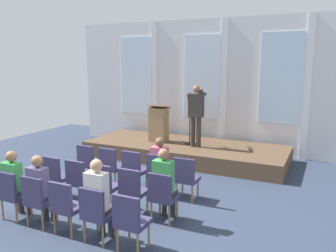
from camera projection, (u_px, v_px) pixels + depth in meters
The scene contains 26 objects.
ground_plane at pixel (106, 209), 6.79m from camera, with size 14.25×14.25×0.00m, color #2D384C.
rear_partition at pixel (203, 85), 11.23m from camera, with size 9.32×0.14×4.24m.
stage_platform at pixel (185, 151), 10.35m from camera, with size 5.99×2.24×0.45m, color brown.
speaker at pixel (196, 111), 9.78m from camera, with size 0.50×0.69×1.78m.
mic_stand at pixel (190, 133), 10.25m from camera, with size 0.28×0.28×1.55m.
lectern at pixel (159, 124), 10.55m from camera, with size 0.60×0.48×1.16m.
chair_r0_c0 at pixel (88, 161), 8.19m from camera, with size 0.46×0.44×0.94m.
chair_r0_c1 at pixel (110, 164), 7.93m from camera, with size 0.46×0.44×0.94m.
chair_r0_c2 at pixel (134, 168), 7.66m from camera, with size 0.46×0.44×0.94m.
chair_r0_c3 at pixel (159, 172), 7.39m from camera, with size 0.46×0.44×0.94m.
audience_r0_c3 at pixel (161, 163), 7.43m from camera, with size 0.36×0.39×1.29m.
chair_r0_c4 at pixel (186, 176), 7.12m from camera, with size 0.46×0.44×0.94m.
chair_r1_c0 at pixel (55, 175), 7.22m from camera, with size 0.46×0.44×0.94m.
chair_r1_c1 at pixel (79, 179), 6.95m from camera, with size 0.46×0.44×0.94m.
chair_r1_c2 at pixel (105, 184), 6.68m from camera, with size 0.46×0.44×0.94m.
chair_r1_c3 at pixel (132, 189), 6.41m from camera, with size 0.46×0.44×0.94m.
chair_r1_c4 at pixel (162, 194), 6.15m from camera, with size 0.46×0.44×0.94m.
audience_r1_c4 at pixel (164, 181), 6.18m from camera, with size 0.36×0.39×1.36m.
chair_r2_c0 at pixel (12, 192), 6.24m from camera, with size 0.46×0.44×0.94m.
audience_r2_c0 at pixel (15, 181), 6.28m from camera, with size 0.36×0.39×1.30m.
chair_r2_c1 at pixel (38, 198), 5.98m from camera, with size 0.46×0.44×0.94m.
audience_r2_c1 at pixel (40, 186), 6.02m from camera, with size 0.36×0.39×1.29m.
chair_r2_c2 at pixel (66, 204), 5.71m from camera, with size 0.46×0.44×0.94m.
chair_r2_c3 at pixel (96, 211), 5.44m from camera, with size 0.46×0.44×0.94m.
audience_r2_c3 at pixel (99, 196), 5.47m from camera, with size 0.36×0.39×1.38m.
chair_r2_c4 at pixel (130, 219), 5.17m from camera, with size 0.46×0.44×0.94m.
Camera 1 is at (3.86, -5.21, 2.87)m, focal length 36.52 mm.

